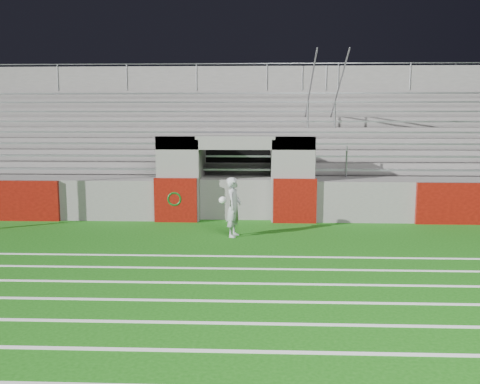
{
  "coord_description": "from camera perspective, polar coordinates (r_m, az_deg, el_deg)",
  "views": [
    {
      "loc": [
        0.81,
        -12.95,
        3.22
      ],
      "look_at": [
        0.2,
        1.8,
        1.1
      ],
      "focal_mm": 40.0,
      "sensor_mm": 36.0,
      "label": 1
    }
  ],
  "objects": [
    {
      "name": "ground",
      "position": [
        13.37,
        -1.18,
        -5.77
      ],
      "size": [
        90.0,
        90.0,
        0.0
      ],
      "primitive_type": "plane",
      "color": "#15540E",
      "rests_on": "ground"
    },
    {
      "name": "goalkeeper_with_ball",
      "position": [
        14.23,
        -0.7,
        -1.61
      ],
      "size": [
        0.62,
        0.66,
        1.59
      ],
      "color": "#A1A7AA",
      "rests_on": "ground"
    },
    {
      "name": "hose_coil",
      "position": [
        16.29,
        -6.98,
        -0.72
      ],
      "size": [
        0.59,
        0.15,
        0.59
      ],
      "color": "#0E420D",
      "rests_on": "ground"
    },
    {
      "name": "field_markings",
      "position": [
        8.61,
        -3.3,
        -13.76
      ],
      "size": [
        28.0,
        8.09,
        0.01
      ],
      "color": "white",
      "rests_on": "ground"
    },
    {
      "name": "stadium_structure",
      "position": [
        21.0,
        0.15,
        3.46
      ],
      "size": [
        26.0,
        8.48,
        5.42
      ],
      "color": "slate",
      "rests_on": "ground"
    }
  ]
}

